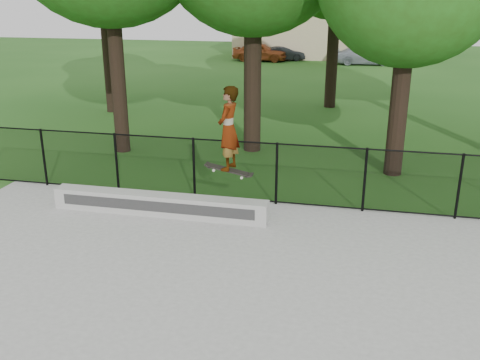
% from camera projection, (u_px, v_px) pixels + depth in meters
% --- Properties ---
extents(grind_ledge, '(4.94, 0.40, 0.48)m').
position_uv_depth(grind_ledge, '(159.00, 204.00, 11.95)').
color(grind_ledge, '#A5A4A0').
rests_on(grind_ledge, concrete_slab).
extents(car_a, '(4.04, 1.87, 1.35)m').
position_uv_depth(car_a, '(260.00, 52.00, 39.38)').
color(car_a, '#98421B').
rests_on(car_a, ground).
extents(car_b, '(3.01, 2.05, 1.02)m').
position_uv_depth(car_b, '(283.00, 54.00, 39.67)').
color(car_b, black).
rests_on(car_b, ground).
extents(car_c, '(3.93, 2.08, 1.19)m').
position_uv_depth(car_c, '(364.00, 56.00, 37.47)').
color(car_c, gray).
rests_on(car_c, ground).
extents(skater_airborne, '(0.83, 0.69, 1.90)m').
position_uv_depth(skater_airborne, '(228.00, 130.00, 10.90)').
color(skater_airborne, black).
rests_on(skater_airborne, ground).
extents(chainlink_fence, '(16.06, 0.06, 1.50)m').
position_uv_depth(chainlink_fence, '(277.00, 174.00, 12.38)').
color(chainlink_fence, black).
rests_on(chainlink_fence, concrete_slab).
extents(distant_building, '(12.40, 6.40, 4.30)m').
position_uv_depth(distant_building, '(315.00, 28.00, 41.91)').
color(distant_building, tan).
rests_on(distant_building, ground).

